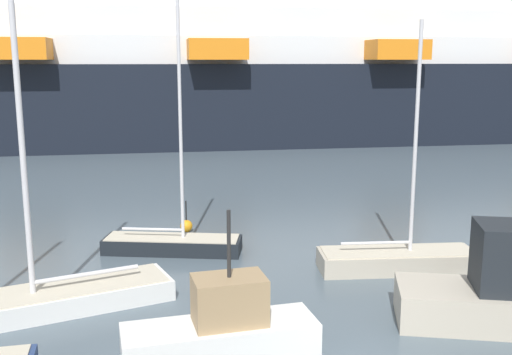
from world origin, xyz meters
The scene contains 6 objects.
sailboat_0 centered at (3.97, 7.19, 0.48)m, with size 6.02×2.44×9.13m.
sailboat_1 centered at (-8.22, 5.95, 0.54)m, with size 7.62×3.87×11.59m.
sailboat_3 centered at (-4.13, 11.04, 0.49)m, with size 5.79×3.00×10.47m.
fishing_boat_1 centered at (-3.42, 2.04, 0.75)m, with size 5.27×1.92×3.97m.
channel_buoy_2 centered at (-3.31, 13.89, 0.29)m, with size 0.56×0.56×1.47m.
cruise_ship centered at (-6.08, 47.80, 6.77)m, with size 135.29×25.57×21.41m.
Camera 1 is at (-5.60, -12.74, 7.75)m, focal length 42.15 mm.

